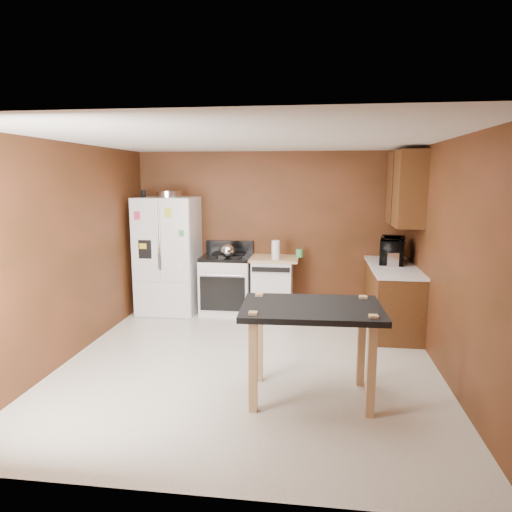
% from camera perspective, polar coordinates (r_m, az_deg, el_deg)
% --- Properties ---
extents(floor, '(4.50, 4.50, 0.00)m').
position_cam_1_polar(floor, '(5.39, -0.81, -13.15)').
color(floor, silver).
rests_on(floor, ground).
extents(ceiling, '(4.50, 4.50, 0.00)m').
position_cam_1_polar(ceiling, '(4.98, -0.88, 14.40)').
color(ceiling, white).
rests_on(ceiling, ground).
extents(wall_back, '(4.20, 0.00, 4.20)m').
position_cam_1_polar(wall_back, '(7.24, 1.71, 3.06)').
color(wall_back, brown).
rests_on(wall_back, ground).
extents(wall_front, '(4.20, 0.00, 4.20)m').
position_cam_1_polar(wall_front, '(2.88, -7.31, -7.48)').
color(wall_front, brown).
rests_on(wall_front, ground).
extents(wall_left, '(0.00, 4.50, 4.50)m').
position_cam_1_polar(wall_left, '(5.72, -22.15, 0.52)').
color(wall_left, brown).
rests_on(wall_left, ground).
extents(wall_right, '(0.00, 4.50, 4.50)m').
position_cam_1_polar(wall_right, '(5.17, 22.85, -0.45)').
color(wall_right, brown).
rests_on(wall_right, ground).
extents(roasting_pan, '(0.39, 0.39, 0.10)m').
position_cam_1_polar(roasting_pan, '(7.13, -10.82, 7.61)').
color(roasting_pan, silver).
rests_on(roasting_pan, refrigerator).
extents(pen_cup, '(0.07, 0.07, 0.11)m').
position_cam_1_polar(pen_cup, '(7.21, -13.88, 7.58)').
color(pen_cup, black).
rests_on(pen_cup, refrigerator).
extents(kettle, '(0.21, 0.21, 0.21)m').
position_cam_1_polar(kettle, '(6.90, -3.59, 0.65)').
color(kettle, silver).
rests_on(kettle, gas_range).
extents(paper_towel, '(0.13, 0.13, 0.28)m').
position_cam_1_polar(paper_towel, '(6.82, 2.47, 0.76)').
color(paper_towel, white).
rests_on(paper_towel, dishwasher).
extents(green_canister, '(0.14, 0.14, 0.12)m').
position_cam_1_polar(green_canister, '(7.04, 5.44, 0.35)').
color(green_canister, '#42AB59').
rests_on(green_canister, dishwasher).
extents(toaster, '(0.20, 0.28, 0.19)m').
position_cam_1_polar(toaster, '(6.57, 16.42, -0.29)').
color(toaster, silver).
rests_on(toaster, right_cabinets).
extents(microwave, '(0.51, 0.66, 0.33)m').
position_cam_1_polar(microwave, '(6.76, 16.67, 0.57)').
color(microwave, black).
rests_on(microwave, right_cabinets).
extents(refrigerator, '(0.90, 0.80, 1.80)m').
position_cam_1_polar(refrigerator, '(7.24, -10.91, 0.09)').
color(refrigerator, white).
rests_on(refrigerator, ground).
extents(gas_range, '(0.76, 0.68, 1.10)m').
position_cam_1_polar(gas_range, '(7.16, -3.70, -3.45)').
color(gas_range, white).
rests_on(gas_range, ground).
extents(dishwasher, '(0.78, 0.63, 0.89)m').
position_cam_1_polar(dishwasher, '(7.08, 2.08, -3.66)').
color(dishwasher, white).
rests_on(dishwasher, ground).
extents(right_cabinets, '(0.63, 1.58, 2.45)m').
position_cam_1_polar(right_cabinets, '(6.60, 17.10, -1.05)').
color(right_cabinets, '#5E3019').
rests_on(right_cabinets, ground).
extents(island, '(1.34, 0.92, 0.94)m').
position_cam_1_polar(island, '(4.37, 6.92, -7.91)').
color(island, black).
rests_on(island, ground).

